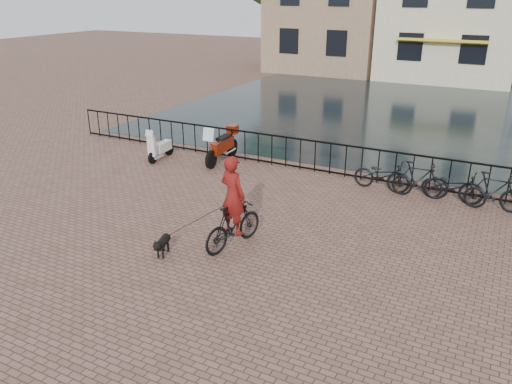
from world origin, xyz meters
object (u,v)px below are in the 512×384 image
at_px(cyclist, 233,208).
at_px(motorcycle, 222,142).
at_px(dog, 163,245).
at_px(scooter, 160,142).

xyz_separation_m(cyclist, motorcycle, (-3.29, 4.99, -0.25)).
relative_size(dog, scooter, 0.58).
bearing_deg(scooter, cyclist, -42.52).
height_order(motorcycle, scooter, motorcycle).
distance_m(cyclist, scooter, 6.80).
relative_size(motorcycle, scooter, 1.52).
xyz_separation_m(cyclist, scooter, (-5.27, 4.28, -0.35)).
bearing_deg(motorcycle, scooter, -162.66).
distance_m(motorcycle, scooter, 2.11).
bearing_deg(scooter, motorcycle, 16.47).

